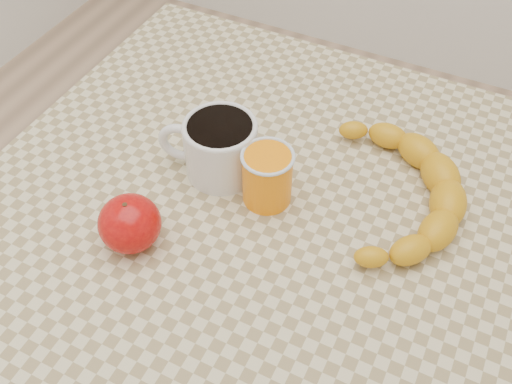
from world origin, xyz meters
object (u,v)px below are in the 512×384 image
at_px(table, 256,237).
at_px(orange_juice_glass, 267,176).
at_px(coffee_mug, 219,146).
at_px(apple, 130,223).
at_px(banana, 397,189).

distance_m(table, orange_juice_glass, 0.13).
height_order(coffee_mug, apple, coffee_mug).
relative_size(coffee_mug, banana, 0.43).
distance_m(coffee_mug, banana, 0.26).
xyz_separation_m(table, coffee_mug, (-0.08, 0.03, 0.14)).
xyz_separation_m(table, banana, (0.18, 0.09, 0.11)).
relative_size(coffee_mug, orange_juice_glass, 1.83).
height_order(orange_juice_glass, banana, orange_juice_glass).
bearing_deg(coffee_mug, table, -23.53).
bearing_deg(coffee_mug, banana, 12.02).
xyz_separation_m(orange_juice_glass, banana, (0.17, 0.07, -0.02)).
distance_m(orange_juice_glass, apple, 0.20).
xyz_separation_m(apple, banana, (0.29, 0.22, -0.01)).
bearing_deg(banana, apple, -157.99).
height_order(table, orange_juice_glass, orange_juice_glass).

